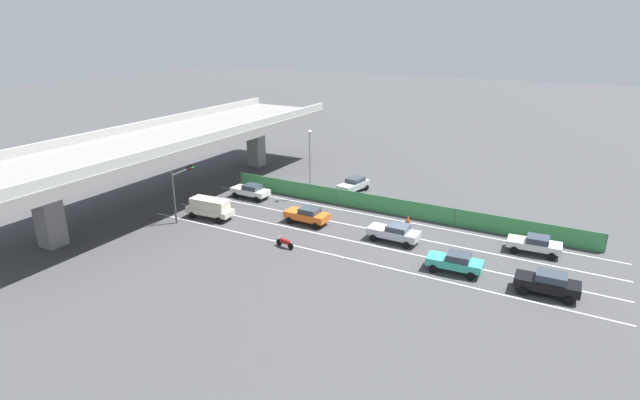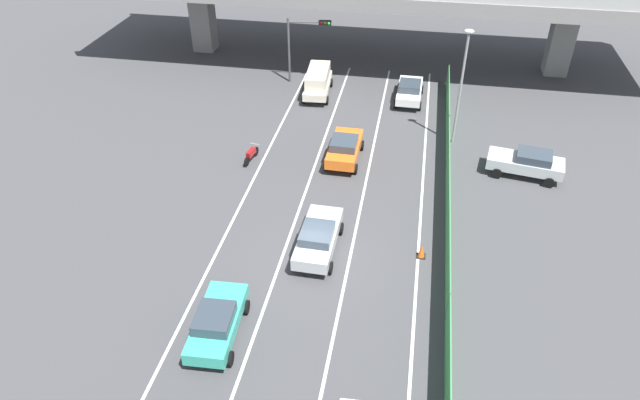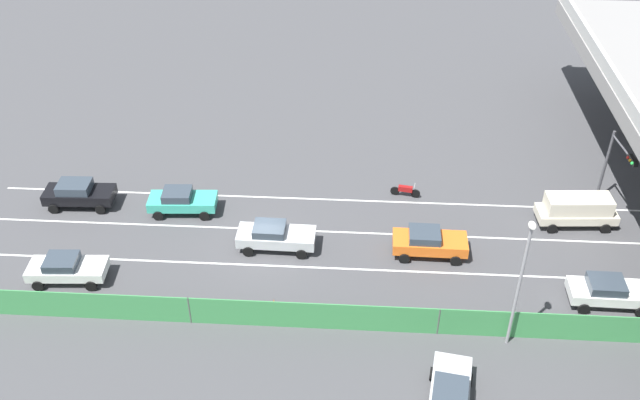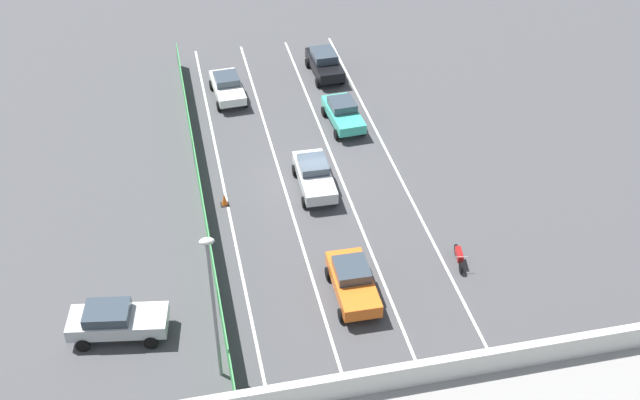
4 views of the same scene
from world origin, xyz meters
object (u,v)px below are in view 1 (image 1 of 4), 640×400
object	(u,v)px
car_taxi_teal	(455,262)
car_sedan_white	(251,190)
street_lamp	(310,158)
traffic_cone	(408,218)
parked_wagon_silver	(354,184)
car_sedan_black	(548,283)
traffic_light	(181,184)
motorcycle	(285,242)
car_sedan_silver	(394,232)
car_taxi_orange	(307,215)
car_van_cream	(210,207)
car_hatchback_white	(535,244)

from	to	relation	value
car_taxi_teal	car_sedan_white	world-z (taller)	car_taxi_teal
street_lamp	traffic_cone	distance (m)	12.93
street_lamp	parked_wagon_silver	bearing A→B (deg)	-37.87
car_sedan_black	traffic_light	world-z (taller)	traffic_light
motorcycle	traffic_cone	distance (m)	13.22
car_sedan_silver	parked_wagon_silver	size ratio (longest dim) A/B	0.99
car_taxi_orange	car_sedan_black	xyz separation A→B (m)	(-3.50, -22.02, 0.04)
car_taxi_teal	car_sedan_black	bearing A→B (deg)	-92.48
car_van_cream	street_lamp	world-z (taller)	street_lamp
traffic_light	street_lamp	bearing A→B (deg)	-33.65
motorcycle	traffic_cone	xyz separation A→B (m)	(10.97, -7.38, -0.11)
car_van_cream	motorcycle	xyz separation A→B (m)	(-2.36, -10.38, -0.70)
car_sedan_black	car_hatchback_white	size ratio (longest dim) A/B	1.01
street_lamp	car_hatchback_white	bearing A→B (deg)	-97.83
car_taxi_orange	car_hatchback_white	distance (m)	20.61
car_taxi_teal	traffic_cone	bearing A→B (deg)	39.10
car_sedan_black	parked_wagon_silver	distance (m)	26.63
car_hatchback_white	traffic_light	size ratio (longest dim) A/B	0.85
traffic_light	street_lamp	world-z (taller)	street_lamp
car_sedan_white	car_taxi_orange	bearing A→B (deg)	-110.75
car_van_cream	car_sedan_silver	bearing A→B (deg)	-79.40
car_taxi_orange	traffic_cone	xyz separation A→B (m)	(5.16, -8.49, -0.56)
car_sedan_silver	car_sedan_white	bearing A→B (deg)	78.98
car_hatchback_white	traffic_cone	bearing A→B (deg)	82.01
street_lamp	car_taxi_teal	bearing A→B (deg)	-117.90
car_sedan_silver	traffic_light	xyz separation A→B (m)	(-4.92, 20.42, 2.79)
car_van_cream	parked_wagon_silver	xyz separation A→B (m)	(14.54, -9.01, -0.24)
car_sedan_white	car_hatchback_white	bearing A→B (deg)	-90.11
car_hatchback_white	traffic_cone	size ratio (longest dim) A/B	5.99
car_taxi_orange	car_sedan_black	distance (m)	22.29
traffic_light	car_taxi_orange	bearing A→B (deg)	-66.58
car_van_cream	car_taxi_orange	bearing A→B (deg)	-69.62
car_taxi_orange	motorcycle	size ratio (longest dim) A/B	2.24
car_van_cream	traffic_light	xyz separation A→B (m)	(-1.50, 2.15, 2.52)
car_sedan_white	parked_wagon_silver	xyz separation A→B (m)	(7.53, -9.15, 0.04)
motorcycle	parked_wagon_silver	world-z (taller)	parked_wagon_silver
car_sedan_black	traffic_cone	bearing A→B (deg)	57.35
motorcycle	traffic_cone	bearing A→B (deg)	-33.92
parked_wagon_silver	traffic_cone	world-z (taller)	parked_wagon_silver
car_sedan_white	car_hatchback_white	size ratio (longest dim) A/B	1.00
car_van_cream	motorcycle	distance (m)	10.67
street_lamp	car_sedan_silver	bearing A→B (deg)	-118.39
car_sedan_white	street_lamp	size ratio (longest dim) A/B	0.57
traffic_cone	car_sedan_silver	bearing A→B (deg)	-174.30
car_taxi_teal	motorcycle	world-z (taller)	car_taxi_teal
traffic_light	car_van_cream	bearing A→B (deg)	-55.02
car_sedan_black	car_sedan_silver	bearing A→B (deg)	75.02
car_hatchback_white	car_sedan_silver	bearing A→B (deg)	107.33
car_taxi_teal	street_lamp	xyz separation A→B (m)	(10.00, 18.90, 3.74)
traffic_light	traffic_cone	world-z (taller)	traffic_light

